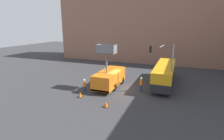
{
  "coord_description": "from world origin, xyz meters",
  "views": [
    {
      "loc": [
        7.41,
        -21.98,
        8.46
      ],
      "look_at": [
        -1.47,
        0.79,
        2.31
      ],
      "focal_mm": 28.0,
      "sensor_mm": 36.0,
      "label": 1
    }
  ],
  "objects_px": {
    "utility_truck": "(109,77)",
    "traffic_light_pole": "(164,61)",
    "traffic_cone_mid_road": "(106,104)",
    "road_worker_directing": "(141,84)",
    "traffic_cone_near_truck": "(80,95)",
    "road_worker_near_truck": "(84,86)",
    "city_bus": "(165,73)"
  },
  "relations": [
    {
      "from": "road_worker_directing",
      "to": "traffic_cone_mid_road",
      "type": "relative_size",
      "value": 2.98
    },
    {
      "from": "traffic_cone_near_truck",
      "to": "utility_truck",
      "type": "bearing_deg",
      "value": 66.22
    },
    {
      "from": "traffic_light_pole",
      "to": "road_worker_directing",
      "type": "xyz_separation_m",
      "value": [
        -2.66,
        -0.73,
        -3.23
      ]
    },
    {
      "from": "traffic_light_pole",
      "to": "traffic_cone_near_truck",
      "type": "distance_m",
      "value": 11.34
    },
    {
      "from": "traffic_cone_near_truck",
      "to": "road_worker_directing",
      "type": "bearing_deg",
      "value": 35.53
    },
    {
      "from": "traffic_light_pole",
      "to": "traffic_cone_mid_road",
      "type": "height_order",
      "value": "traffic_light_pole"
    },
    {
      "from": "road_worker_near_truck",
      "to": "traffic_cone_near_truck",
      "type": "distance_m",
      "value": 1.74
    },
    {
      "from": "traffic_cone_mid_road",
      "to": "utility_truck",
      "type": "bearing_deg",
      "value": 108.85
    },
    {
      "from": "city_bus",
      "to": "traffic_cone_mid_road",
      "type": "distance_m",
      "value": 11.46
    },
    {
      "from": "traffic_light_pole",
      "to": "utility_truck",
      "type": "bearing_deg",
      "value": -173.51
    },
    {
      "from": "traffic_light_pole",
      "to": "traffic_cone_near_truck",
      "type": "bearing_deg",
      "value": -149.58
    },
    {
      "from": "utility_truck",
      "to": "road_worker_directing",
      "type": "distance_m",
      "value": 4.53
    },
    {
      "from": "traffic_cone_near_truck",
      "to": "road_worker_near_truck",
      "type": "bearing_deg",
      "value": 100.57
    },
    {
      "from": "road_worker_near_truck",
      "to": "road_worker_directing",
      "type": "height_order",
      "value": "road_worker_directing"
    },
    {
      "from": "traffic_cone_near_truck",
      "to": "traffic_cone_mid_road",
      "type": "relative_size",
      "value": 1.02
    },
    {
      "from": "utility_truck",
      "to": "traffic_cone_mid_road",
      "type": "xyz_separation_m",
      "value": [
        2.02,
        -5.92,
        -1.2
      ]
    },
    {
      "from": "road_worker_near_truck",
      "to": "traffic_cone_mid_road",
      "type": "bearing_deg",
      "value": 20.71
    },
    {
      "from": "utility_truck",
      "to": "traffic_light_pole",
      "type": "bearing_deg",
      "value": 6.49
    },
    {
      "from": "traffic_cone_mid_road",
      "to": "traffic_cone_near_truck",
      "type": "bearing_deg",
      "value": 161.55
    },
    {
      "from": "traffic_light_pole",
      "to": "traffic_cone_mid_road",
      "type": "relative_size",
      "value": 9.67
    },
    {
      "from": "utility_truck",
      "to": "road_worker_directing",
      "type": "height_order",
      "value": "utility_truck"
    },
    {
      "from": "utility_truck",
      "to": "traffic_cone_mid_road",
      "type": "relative_size",
      "value": 10.02
    },
    {
      "from": "road_worker_directing",
      "to": "traffic_cone_mid_road",
      "type": "xyz_separation_m",
      "value": [
        -2.48,
        -6.0,
        -0.68
      ]
    },
    {
      "from": "road_worker_directing",
      "to": "city_bus",
      "type": "bearing_deg",
      "value": 130.44
    },
    {
      "from": "road_worker_near_truck",
      "to": "traffic_cone_mid_road",
      "type": "xyz_separation_m",
      "value": [
        4.34,
        -2.95,
        -0.6
      ]
    },
    {
      "from": "road_worker_directing",
      "to": "traffic_cone_near_truck",
      "type": "distance_m",
      "value": 8.04
    },
    {
      "from": "utility_truck",
      "to": "road_worker_near_truck",
      "type": "relative_size",
      "value": 3.62
    },
    {
      "from": "road_worker_near_truck",
      "to": "traffic_light_pole",
      "type": "bearing_deg",
      "value": 76.72
    },
    {
      "from": "traffic_cone_near_truck",
      "to": "traffic_cone_mid_road",
      "type": "bearing_deg",
      "value": -18.45
    },
    {
      "from": "utility_truck",
      "to": "traffic_light_pole",
      "type": "height_order",
      "value": "traffic_light_pole"
    },
    {
      "from": "city_bus",
      "to": "road_worker_near_truck",
      "type": "distance_m",
      "value": 11.88
    },
    {
      "from": "road_worker_directing",
      "to": "traffic_cone_near_truck",
      "type": "xyz_separation_m",
      "value": [
        -6.52,
        -4.65,
        -0.67
      ]
    }
  ]
}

